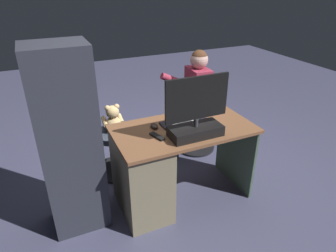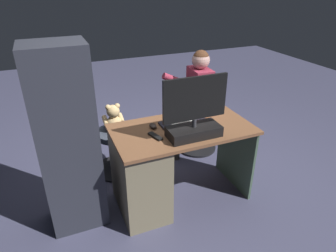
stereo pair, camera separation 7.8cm
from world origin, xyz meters
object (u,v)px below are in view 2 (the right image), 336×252
at_px(desk, 150,169).
at_px(keyboard, 183,122).
at_px(computer_mouse, 153,126).
at_px(cup, 204,110).
at_px(office_chair_teddy, 116,148).
at_px(person, 193,95).
at_px(teddy_bear, 114,119).
at_px(visitor_chair, 197,128).
at_px(tv_remote, 155,136).
at_px(monitor, 194,119).

distance_m(desk, keyboard, 0.50).
height_order(keyboard, computer_mouse, computer_mouse).
height_order(computer_mouse, cup, cup).
height_order(computer_mouse, office_chair_teddy, computer_mouse).
xyz_separation_m(keyboard, person, (-0.44, -0.65, -0.04)).
height_order(teddy_bear, person, person).
bearing_deg(teddy_bear, office_chair_teddy, 90.00).
relative_size(computer_mouse, visitor_chair, 0.20).
xyz_separation_m(desk, office_chair_teddy, (0.14, -0.67, -0.13)).
bearing_deg(visitor_chair, person, 3.87).
height_order(cup, office_chair_teddy, cup).
height_order(teddy_bear, visitor_chair, teddy_bear).
xyz_separation_m(tv_remote, person, (-0.75, -0.80, -0.03)).
relative_size(desk, office_chair_teddy, 2.41).
distance_m(cup, tv_remote, 0.61).
bearing_deg(computer_mouse, desk, 53.79).
bearing_deg(monitor, desk, -26.77).
bearing_deg(person, office_chair_teddy, 3.87).
bearing_deg(office_chair_teddy, teddy_bear, -90.00).
distance_m(keyboard, visitor_chair, 0.96).
bearing_deg(visitor_chair, keyboard, 52.02).
relative_size(monitor, person, 0.44).
xyz_separation_m(monitor, office_chair_teddy, (0.47, -0.84, -0.63)).
bearing_deg(desk, keyboard, -166.15).
distance_m(keyboard, office_chair_teddy, 0.91).
distance_m(teddy_bear, person, 0.94).
relative_size(computer_mouse, office_chair_teddy, 0.19).
bearing_deg(monitor, tv_remote, -18.96).
distance_m(computer_mouse, cup, 0.53).
xyz_separation_m(desk, monitor, (-0.33, 0.17, 0.50)).
bearing_deg(computer_mouse, tv_remote, 76.25).
bearing_deg(keyboard, cup, -161.74).
relative_size(desk, keyboard, 2.87).
distance_m(office_chair_teddy, teddy_bear, 0.34).
xyz_separation_m(desk, teddy_bear, (0.14, -0.69, 0.21)).
bearing_deg(person, desk, 43.18).
bearing_deg(monitor, office_chair_teddy, -60.76).
height_order(keyboard, visitor_chair, keyboard).
distance_m(computer_mouse, visitor_chair, 1.13).
bearing_deg(cup, person, -108.18).
bearing_deg(office_chair_teddy, desk, 101.92).
bearing_deg(desk, monitor, 153.23).
distance_m(monitor, computer_mouse, 0.39).
bearing_deg(teddy_bear, computer_mouse, 110.31).
relative_size(keyboard, office_chair_teddy, 0.84).
xyz_separation_m(desk, keyboard, (-0.35, -0.09, 0.35)).
distance_m(keyboard, cup, 0.27).
bearing_deg(person, keyboard, 56.18).
height_order(monitor, tv_remote, monitor).
relative_size(desk, computer_mouse, 12.54).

